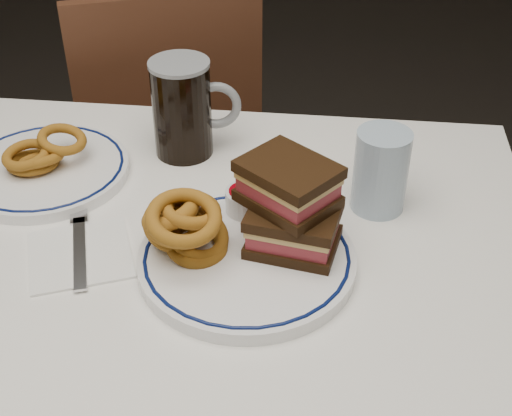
# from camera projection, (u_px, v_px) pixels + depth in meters

# --- Properties ---
(dining_table) EXTENTS (1.27, 0.87, 0.75)m
(dining_table) POSITION_uv_depth(u_px,v_px,m) (97.00, 309.00, 1.05)
(dining_table) COLOR white
(dining_table) RESTS_ON floor
(chair_far) EXTENTS (0.53, 0.53, 0.89)m
(chair_far) POSITION_uv_depth(u_px,v_px,m) (168.00, 141.00, 1.75)
(chair_far) COLOR #4B2718
(chair_far) RESTS_ON floor
(main_plate) EXTENTS (0.29, 0.29, 0.02)m
(main_plate) POSITION_uv_depth(u_px,v_px,m) (247.00, 259.00, 0.96)
(main_plate) COLOR white
(main_plate) RESTS_ON dining_table
(reuben_sandwich) EXTENTS (0.15, 0.15, 0.12)m
(reuben_sandwich) POSITION_uv_depth(u_px,v_px,m) (291.00, 206.00, 0.94)
(reuben_sandwich) COLOR black
(reuben_sandwich) RESTS_ON main_plate
(onion_rings_main) EXTENTS (0.13, 0.13, 0.11)m
(onion_rings_main) POSITION_uv_depth(u_px,v_px,m) (184.00, 224.00, 0.94)
(onion_rings_main) COLOR brown
(onion_rings_main) RESTS_ON main_plate
(ketchup_ramekin) EXTENTS (0.06, 0.06, 0.03)m
(ketchup_ramekin) POSITION_uv_depth(u_px,v_px,m) (246.00, 199.00, 1.02)
(ketchup_ramekin) COLOR silver
(ketchup_ramekin) RESTS_ON main_plate
(beer_mug) EXTENTS (0.15, 0.10, 0.16)m
(beer_mug) POSITION_uv_depth(u_px,v_px,m) (184.00, 108.00, 1.15)
(beer_mug) COLOR black
(beer_mug) RESTS_ON dining_table
(water_glass) EXTENTS (0.08, 0.08, 0.13)m
(water_glass) POSITION_uv_depth(u_px,v_px,m) (381.00, 171.00, 1.04)
(water_glass) COLOR #9DB4CA
(water_glass) RESTS_ON dining_table
(far_plate) EXTENTS (0.27, 0.27, 0.02)m
(far_plate) POSITION_uv_depth(u_px,v_px,m) (45.00, 170.00, 1.14)
(far_plate) COLOR white
(far_plate) RESTS_ON dining_table
(onion_rings_far) EXTENTS (0.13, 0.11, 0.06)m
(onion_rings_far) POSITION_uv_depth(u_px,v_px,m) (40.00, 154.00, 1.12)
(onion_rings_far) COLOR brown
(onion_rings_far) RESTS_ON far_plate
(napkin_fork) EXTENTS (0.18, 0.19, 0.01)m
(napkin_fork) POSITION_uv_depth(u_px,v_px,m) (80.00, 252.00, 0.98)
(napkin_fork) COLOR white
(napkin_fork) RESTS_ON dining_table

